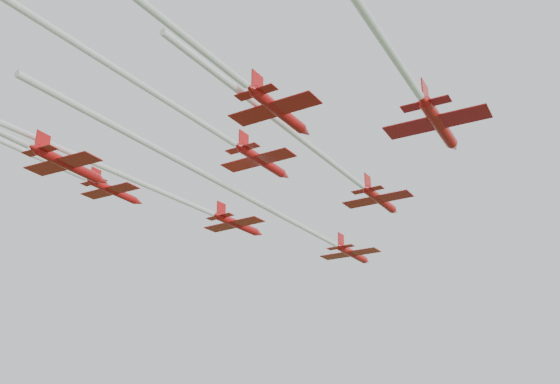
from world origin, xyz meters
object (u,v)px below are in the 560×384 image
at_px(jet_row3_left, 26,152).
at_px(jet_row3_right, 400,65).
at_px(jet_row4_right, 157,14).
at_px(jet_row2_right, 345,173).
at_px(jet_row2_left, 177,198).
at_px(jet_row3_mid, 191,116).
at_px(jet_lead, 295,223).

relative_size(jet_row3_left, jet_row3_right, 1.07).
bearing_deg(jet_row4_right, jet_row3_left, 156.36).
height_order(jet_row3_left, jet_row4_right, jet_row3_left).
bearing_deg(jet_row2_right, jet_row2_left, -178.51).
xyz_separation_m(jet_row2_right, jet_row3_left, (-32.63, -14.56, 2.98)).
bearing_deg(jet_row3_left, jet_row3_mid, 3.25).
height_order(jet_row3_mid, jet_row4_right, jet_row3_mid).
height_order(jet_lead, jet_row3_right, jet_row3_right).
relative_size(jet_row3_left, jet_row3_mid, 1.05).
distance_m(jet_row3_mid, jet_row3_right, 21.74).
height_order(jet_row3_mid, jet_row3_right, jet_row3_mid).
bearing_deg(jet_row3_left, jet_row2_right, 27.90).
distance_m(jet_row2_right, jet_row3_right, 21.02).
bearing_deg(jet_row4_right, jet_row2_right, 92.83).
bearing_deg(jet_row3_mid, jet_row4_right, -56.91).
xyz_separation_m(jet_lead, jet_row3_mid, (0.57, -25.87, 3.06)).
distance_m(jet_lead, jet_row4_right, 44.09).
height_order(jet_row2_left, jet_row3_left, jet_row3_left).
relative_size(jet_row2_right, jet_row4_right, 0.77).
bearing_deg(jet_row3_right, jet_lead, 130.35).
height_order(jet_row2_left, jet_row3_mid, jet_row3_mid).
distance_m(jet_row2_left, jet_row4_right, 40.03).
height_order(jet_row2_right, jet_row3_left, jet_row3_left).
bearing_deg(jet_lead, jet_row4_right, -71.87).
bearing_deg(jet_row2_left, jet_row3_right, -21.51).
distance_m(jet_row2_right, jet_row3_left, 35.85).
bearing_deg(jet_row3_right, jet_row2_left, 153.43).
bearing_deg(jet_row3_right, jet_row2_right, 124.86).
bearing_deg(jet_row2_left, jet_row2_right, 4.10).
xyz_separation_m(jet_row3_right, jet_row4_right, (-12.70, -14.14, -0.72)).
height_order(jet_row2_left, jet_row2_right, jet_row2_left).
xyz_separation_m(jet_row2_right, jet_row3_right, (11.06, -17.88, 0.20)).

